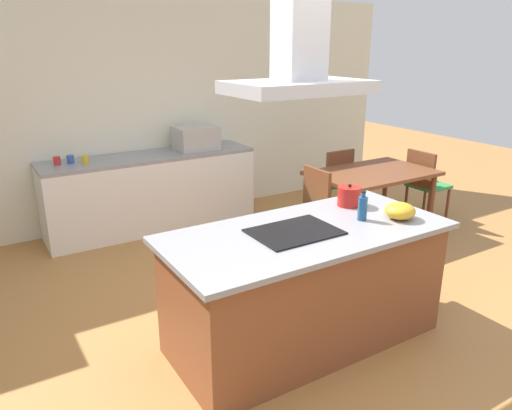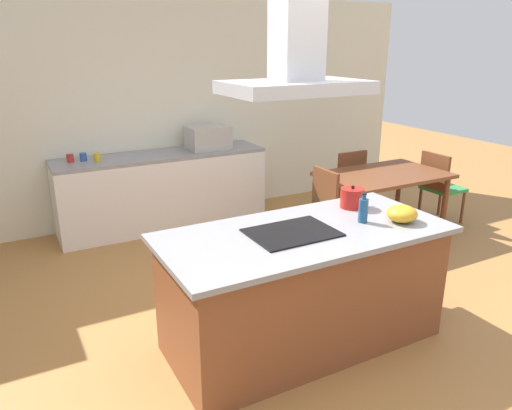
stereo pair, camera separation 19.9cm
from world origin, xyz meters
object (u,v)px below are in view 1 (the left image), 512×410
Objects in this scene: mixing_bowl at (400,211)px; coffee_mug_red at (57,161)px; cooktop at (294,232)px; countertop_microwave at (196,138)px; chair_at_right_end at (425,180)px; coffee_mug_blue at (70,159)px; coffee_mug_yellow at (85,159)px; olive_oil_bottle at (363,208)px; chair_facing_back_wall at (334,179)px; range_hood at (299,52)px; chair_at_left_end at (308,205)px; dining_table at (372,178)px; tea_kettle at (349,196)px.

coffee_mug_red is at bearing 120.69° from mixing_bowl.
countertop_microwave is at bearing 78.25° from cooktop.
coffee_mug_blue is at bearing 157.98° from chair_at_right_end.
mixing_bowl is 2.52× the size of coffee_mug_yellow.
countertop_microwave is (-0.24, 3.07, 0.08)m from mixing_bowl.
coffee_mug_red is at bearing 177.87° from countertop_microwave.
olive_oil_bottle is at bearing -61.94° from coffee_mug_red.
coffee_mug_yellow is at bearing 163.83° from chair_facing_back_wall.
coffee_mug_red is 0.10× the size of range_hood.
dining_table is at bearing 0.00° from chair_at_left_end.
range_hood reaches higher than cooktop.
countertop_microwave is 0.36× the size of dining_table.
dining_table is (1.50, -1.52, -0.37)m from countertop_microwave.
tea_kettle is 1.06× the size of olive_oil_bottle.
dining_table is at bearing 50.83° from mixing_bowl.
coffee_mug_blue is 2.63m from chair_at_left_end.
olive_oil_bottle reaches higher than coffee_mug_red.
coffee_mug_red is (-1.60, 3.00, -0.05)m from olive_oil_bottle.
chair_facing_back_wall is (-0.92, 0.67, 0.00)m from chair_at_right_end.
range_hood reaches higher than dining_table.
coffee_mug_blue is (-1.46, 2.99, -0.05)m from olive_oil_bottle.
coffee_mug_yellow is 0.10× the size of chair_facing_back_wall.
tea_kettle is 2.66× the size of coffee_mug_blue.
range_hood is (0.88, -2.93, 1.16)m from coffee_mug_blue.
coffee_mug_yellow reaches higher than chair_at_left_end.
olive_oil_bottle is 2.10m from dining_table.
coffee_mug_red is at bearing 153.11° from dining_table.
chair_facing_back_wall is at bearing 53.90° from olive_oil_bottle.
dining_table is (2.98, -1.57, -0.28)m from coffee_mug_blue.
coffee_mug_blue is at bearing 142.65° from chair_at_left_end.
countertop_microwave is 0.56× the size of chair_facing_back_wall.
coffee_mug_red is at bearing 109.13° from range_hood.
cooktop is at bearing -73.27° from coffee_mug_blue.
olive_oil_bottle is 2.50× the size of coffee_mug_red.
tea_kettle is 0.17× the size of dining_table.
cooktop is 0.67× the size of chair_facing_back_wall.
coffee_mug_red is 0.06× the size of dining_table.
coffee_mug_blue is (-0.88, 2.93, 0.04)m from cooktop.
coffee_mug_red is at bearing 158.59° from chair_at_right_end.
olive_oil_bottle is at bearing -149.78° from chair_at_right_end.
countertop_microwave is at bearing -2.10° from coffee_mug_blue.
cooktop is 2.51m from dining_table.
chair_facing_back_wall is 0.99× the size of range_hood.
range_hood reaches higher than coffee_mug_red.
olive_oil_bottle reaches higher than dining_table.
tea_kettle is at bearing -60.52° from coffee_mug_yellow.
chair_at_left_end is (2.20, -1.58, -0.44)m from coffee_mug_red.
coffee_mug_red is 0.14m from coffee_mug_blue.
tea_kettle is 0.27× the size of chair_facing_back_wall.
dining_table is (3.12, -1.58, -0.28)m from coffee_mug_red.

